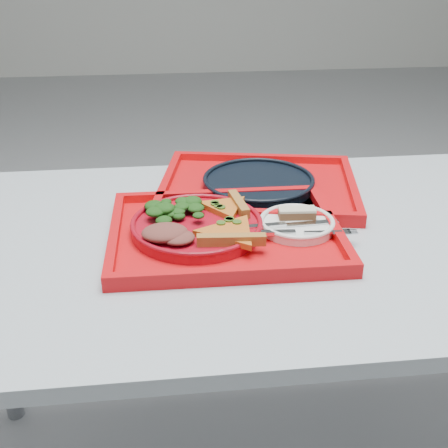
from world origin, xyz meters
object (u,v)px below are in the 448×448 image
at_px(tray_far, 258,189).
at_px(dessert_bar, 297,213).
at_px(tray_main, 225,235).
at_px(dinner_plate, 197,228).
at_px(navy_plate, 259,183).

height_order(tray_far, dessert_bar, dessert_bar).
distance_m(tray_main, dessert_bar, 0.15).
xyz_separation_m(dinner_plate, dessert_bar, (0.20, 0.01, 0.02)).
xyz_separation_m(dinner_plate, navy_plate, (0.16, 0.21, -0.00)).
relative_size(tray_main, navy_plate, 1.73).
bearing_deg(dinner_plate, tray_main, -10.30).
bearing_deg(tray_main, tray_far, 65.44).
bearing_deg(tray_main, dessert_bar, 9.14).
bearing_deg(dinner_plate, tray_far, 52.77).
bearing_deg(dinner_plate, navy_plate, 52.77).
relative_size(navy_plate, dessert_bar, 3.43).
bearing_deg(tray_far, tray_main, -104.44).
distance_m(navy_plate, dessert_bar, 0.20).
bearing_deg(dessert_bar, tray_main, -167.71).
bearing_deg(dessert_bar, dinner_plate, -172.69).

